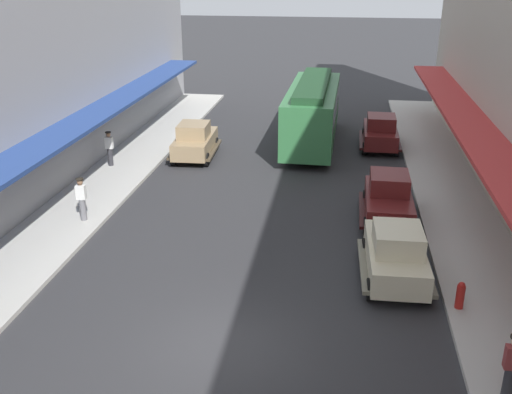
{
  "coord_description": "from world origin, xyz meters",
  "views": [
    {
      "loc": [
        2.77,
        -12.6,
        9.29
      ],
      "look_at": [
        0.0,
        6.0,
        1.8
      ],
      "focal_mm": 41.46,
      "sensor_mm": 36.0,
      "label": 1
    }
  ],
  "objects_px": {
    "parked_car_0": "(389,198)",
    "pedestrian_0": "(110,148)",
    "streetcar": "(313,110)",
    "parked_car_3": "(380,131)",
    "pedestrian_3": "(511,368)",
    "pedestrian_1": "(82,199)",
    "fire_hydrant": "(460,295)",
    "parked_car_1": "(195,140)",
    "parked_car_2": "(396,252)"
  },
  "relations": [
    {
      "from": "parked_car_3",
      "to": "pedestrian_0",
      "type": "xyz_separation_m",
      "value": [
        -12.99,
        -5.27,
        0.07
      ]
    },
    {
      "from": "pedestrian_1",
      "to": "pedestrian_3",
      "type": "distance_m",
      "value": 15.73
    },
    {
      "from": "pedestrian_3",
      "to": "pedestrian_1",
      "type": "bearing_deg",
      "value": 149.2
    },
    {
      "from": "pedestrian_3",
      "to": "streetcar",
      "type": "bearing_deg",
      "value": 105.58
    },
    {
      "from": "pedestrian_0",
      "to": "pedestrian_1",
      "type": "distance_m",
      "value": 6.51
    },
    {
      "from": "parked_car_2",
      "to": "fire_hydrant",
      "type": "relative_size",
      "value": 5.24
    },
    {
      "from": "streetcar",
      "to": "fire_hydrant",
      "type": "relative_size",
      "value": 11.75
    },
    {
      "from": "parked_car_2",
      "to": "pedestrian_0",
      "type": "xyz_separation_m",
      "value": [
        -12.81,
        8.97,
        0.07
      ]
    },
    {
      "from": "parked_car_3",
      "to": "parked_car_0",
      "type": "bearing_deg",
      "value": -90.82
    },
    {
      "from": "parked_car_2",
      "to": "parked_car_3",
      "type": "height_order",
      "value": "same"
    },
    {
      "from": "parked_car_0",
      "to": "streetcar",
      "type": "distance_m",
      "value": 10.59
    },
    {
      "from": "fire_hydrant",
      "to": "parked_car_1",
      "type": "bearing_deg",
      "value": 130.17
    },
    {
      "from": "streetcar",
      "to": "pedestrian_0",
      "type": "bearing_deg",
      "value": -149.28
    },
    {
      "from": "pedestrian_0",
      "to": "parked_car_0",
      "type": "bearing_deg",
      "value": -18.88
    },
    {
      "from": "parked_car_0",
      "to": "pedestrian_0",
      "type": "bearing_deg",
      "value": 161.12
    },
    {
      "from": "parked_car_2",
      "to": "streetcar",
      "type": "distance_m",
      "value": 14.96
    },
    {
      "from": "pedestrian_3",
      "to": "fire_hydrant",
      "type": "bearing_deg",
      "value": 96.07
    },
    {
      "from": "parked_car_0",
      "to": "fire_hydrant",
      "type": "height_order",
      "value": "parked_car_0"
    },
    {
      "from": "pedestrian_1",
      "to": "parked_car_0",
      "type": "bearing_deg",
      "value": 9.71
    },
    {
      "from": "parked_car_2",
      "to": "pedestrian_0",
      "type": "bearing_deg",
      "value": 144.99
    },
    {
      "from": "parked_car_1",
      "to": "streetcar",
      "type": "distance_m",
      "value": 6.67
    },
    {
      "from": "pedestrian_0",
      "to": "streetcar",
      "type": "bearing_deg",
      "value": 30.72
    },
    {
      "from": "fire_hydrant",
      "to": "pedestrian_3",
      "type": "xyz_separation_m",
      "value": [
        0.4,
        -3.77,
        0.45
      ]
    },
    {
      "from": "pedestrian_1",
      "to": "streetcar",
      "type": "bearing_deg",
      "value": 56.3
    },
    {
      "from": "pedestrian_1",
      "to": "pedestrian_3",
      "type": "height_order",
      "value": "same"
    },
    {
      "from": "parked_car_3",
      "to": "streetcar",
      "type": "height_order",
      "value": "streetcar"
    },
    {
      "from": "parked_car_1",
      "to": "pedestrian_1",
      "type": "xyz_separation_m",
      "value": [
        -2.22,
        -8.61,
        0.07
      ]
    },
    {
      "from": "parked_car_0",
      "to": "streetcar",
      "type": "bearing_deg",
      "value": 109.42
    },
    {
      "from": "streetcar",
      "to": "fire_hydrant",
      "type": "bearing_deg",
      "value": -72.31
    },
    {
      "from": "fire_hydrant",
      "to": "pedestrian_1",
      "type": "relative_size",
      "value": 0.49
    },
    {
      "from": "parked_car_0",
      "to": "pedestrian_3",
      "type": "bearing_deg",
      "value": -78.38
    },
    {
      "from": "parked_car_0",
      "to": "pedestrian_3",
      "type": "relative_size",
      "value": 2.56
    },
    {
      "from": "parked_car_2",
      "to": "pedestrian_3",
      "type": "xyz_separation_m",
      "value": [
        2.11,
        -5.44,
        0.07
      ]
    },
    {
      "from": "parked_car_0",
      "to": "fire_hydrant",
      "type": "xyz_separation_m",
      "value": [
        1.66,
        -6.24,
        -0.38
      ]
    },
    {
      "from": "parked_car_2",
      "to": "parked_car_0",
      "type": "bearing_deg",
      "value": 89.4
    },
    {
      "from": "parked_car_0",
      "to": "pedestrian_3",
      "type": "xyz_separation_m",
      "value": [
        2.06,
        -10.01,
        0.07
      ]
    },
    {
      "from": "streetcar",
      "to": "parked_car_3",
      "type": "bearing_deg",
      "value": -4.4
    },
    {
      "from": "parked_car_2",
      "to": "pedestrian_0",
      "type": "relative_size",
      "value": 2.57
    },
    {
      "from": "streetcar",
      "to": "pedestrian_0",
      "type": "distance_m",
      "value": 10.91
    },
    {
      "from": "fire_hydrant",
      "to": "streetcar",
      "type": "bearing_deg",
      "value": 107.69
    },
    {
      "from": "parked_car_3",
      "to": "pedestrian_1",
      "type": "xyz_separation_m",
      "value": [
        -11.59,
        -11.63,
        0.07
      ]
    },
    {
      "from": "parked_car_0",
      "to": "pedestrian_1",
      "type": "height_order",
      "value": "parked_car_0"
    },
    {
      "from": "parked_car_3",
      "to": "pedestrian_3",
      "type": "distance_m",
      "value": 19.77
    },
    {
      "from": "parked_car_0",
      "to": "parked_car_3",
      "type": "distance_m",
      "value": 9.67
    },
    {
      "from": "parked_car_1",
      "to": "fire_hydrant",
      "type": "bearing_deg",
      "value": -49.83
    },
    {
      "from": "parked_car_3",
      "to": "pedestrian_3",
      "type": "xyz_separation_m",
      "value": [
        1.92,
        -19.68,
        0.07
      ]
    },
    {
      "from": "parked_car_1",
      "to": "pedestrian_0",
      "type": "xyz_separation_m",
      "value": [
        -3.63,
        -2.26,
        0.07
      ]
    },
    {
      "from": "fire_hydrant",
      "to": "pedestrian_3",
      "type": "bearing_deg",
      "value": -83.93
    },
    {
      "from": "parked_car_0",
      "to": "parked_car_2",
      "type": "height_order",
      "value": "same"
    },
    {
      "from": "fire_hydrant",
      "to": "pedestrian_1",
      "type": "distance_m",
      "value": 13.79
    }
  ]
}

